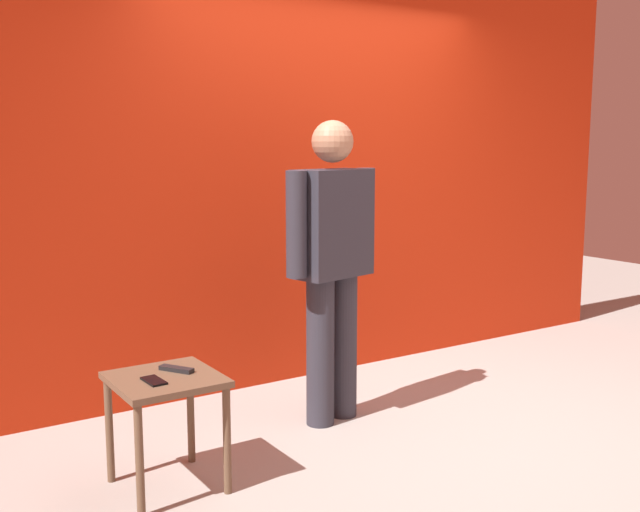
% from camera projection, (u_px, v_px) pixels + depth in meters
% --- Properties ---
extents(ground_plane, '(12.00, 12.00, 0.00)m').
position_uv_depth(ground_plane, '(457.00, 435.00, 4.05)').
color(ground_plane, '#9E9991').
extents(back_wall_red, '(5.46, 0.12, 3.11)m').
position_uv_depth(back_wall_red, '(317.00, 144.00, 4.96)').
color(back_wall_red, red).
rests_on(back_wall_red, ground_plane).
extents(standing_person, '(0.67, 0.32, 1.69)m').
position_uv_depth(standing_person, '(332.00, 256.00, 4.14)').
color(standing_person, '#2D2D38').
rests_on(standing_person, ground_plane).
extents(side_table, '(0.46, 0.46, 0.53)m').
position_uv_depth(side_table, '(166.00, 396.00, 3.37)').
color(side_table, brown).
rests_on(side_table, ground_plane).
extents(cell_phone, '(0.08, 0.15, 0.01)m').
position_uv_depth(cell_phone, '(154.00, 381.00, 3.28)').
color(cell_phone, black).
rests_on(cell_phone, side_table).
extents(tv_remote, '(0.13, 0.17, 0.02)m').
position_uv_depth(tv_remote, '(176.00, 369.00, 3.43)').
color(tv_remote, black).
rests_on(tv_remote, side_table).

